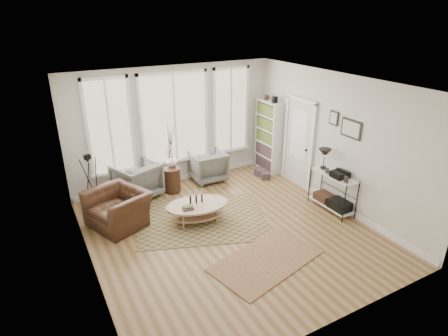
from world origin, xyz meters
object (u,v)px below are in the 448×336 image
armchair_right (207,166)px  side_table (171,160)px  armchair_left (137,180)px  accent_chair (118,208)px  coffee_table (197,208)px  bookcase (268,136)px  low_shelf (332,188)px

armchair_right → side_table: 1.15m
armchair_left → side_table: 0.91m
armchair_right → accent_chair: armchair_right is taller
coffee_table → accent_chair: accent_chair is taller
armchair_right → side_table: size_ratio=0.50×
coffee_table → armchair_right: bearing=57.9°
coffee_table → side_table: size_ratio=0.82×
coffee_table → armchair_right: 2.07m
bookcase → low_shelf: (-0.06, -2.52, -0.44)m
coffee_table → armchair_left: (-0.76, 1.68, 0.11)m
bookcase → coffee_table: (-2.84, -1.59, -0.64)m
bookcase → side_table: 2.79m
accent_chair → low_shelf: bearing=47.3°
low_shelf → coffee_table: (-2.78, 0.94, -0.19)m
armchair_left → coffee_table: bearing=93.3°
armchair_right → bookcase: bearing=176.0°
armchair_left → low_shelf: bearing=122.5°
bookcase → armchair_left: size_ratio=2.22×
side_table → accent_chair: side_table is taller
low_shelf → accent_chair: bearing=159.2°
low_shelf → bookcase: bearing=88.7°
bookcase → armchair_right: bookcase is taller
armchair_right → side_table: bearing=12.0°
bookcase → armchair_right: bearing=174.5°
side_table → accent_chair: (-1.50, -0.89, -0.45)m
bookcase → armchair_right: (-1.74, 0.17, -0.57)m
bookcase → armchair_left: bookcase is taller
armchair_right → side_table: side_table is taller
low_shelf → armchair_left: 4.41m
bookcase → side_table: bearing=-179.5°
armchair_left → accent_chair: (-0.69, -1.01, -0.05)m
bookcase → accent_chair: bearing=-167.9°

